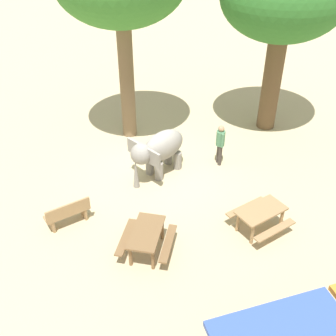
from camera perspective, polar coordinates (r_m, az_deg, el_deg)
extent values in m
plane|color=tan|center=(15.37, -1.67, -0.38)|extent=(60.00, 60.00, 0.00)
cylinder|color=gray|center=(14.76, -1.23, -0.41)|extent=(0.30, 0.30, 0.69)
cylinder|color=gray|center=(15.05, -2.51, 0.35)|extent=(0.30, 0.30, 0.69)
cylinder|color=gray|center=(15.31, 1.32, 1.07)|extent=(0.30, 0.30, 0.69)
cylinder|color=gray|center=(15.59, 0.05, 1.77)|extent=(0.30, 0.30, 0.69)
ellipsoid|color=gray|center=(14.75, -0.59, 3.14)|extent=(1.94, 1.58, 1.04)
sphere|color=gray|center=(14.07, -3.69, 1.93)|extent=(0.74, 0.74, 0.74)
cone|color=gray|center=(14.30, -4.41, -0.69)|extent=(0.23, 0.23, 1.16)
cube|color=gray|center=(13.83, -1.99, 1.32)|extent=(0.36, 0.57, 0.55)
cube|color=gray|center=(14.45, -4.66, 2.85)|extent=(0.36, 0.57, 0.55)
cylinder|color=#3F3833|center=(15.58, 7.13, 1.71)|extent=(0.14, 0.14, 0.82)
cylinder|color=#3F3833|center=(15.72, 6.92, 2.07)|extent=(0.14, 0.14, 0.82)
cylinder|color=#4C7F59|center=(15.27, 7.21, 4.08)|extent=(0.32, 0.32, 0.58)
sphere|color=tan|center=(15.07, 7.32, 5.38)|extent=(0.22, 0.22, 0.22)
cylinder|color=#4C7F59|center=(15.10, 7.47, 3.72)|extent=(0.09, 0.09, 0.55)
cylinder|color=#4C7F59|center=(15.43, 6.96, 4.52)|extent=(0.09, 0.09, 0.55)
cylinder|color=brown|center=(17.75, 14.02, 11.42)|extent=(0.75, 0.75, 4.12)
cylinder|color=brown|center=(16.56, -5.66, 11.89)|extent=(0.57, 0.57, 4.83)
cube|color=#9E7A51|center=(13.25, -13.64, -5.92)|extent=(1.46, 0.75, 0.06)
cube|color=#9E7A51|center=(12.98, -13.51, -5.59)|extent=(1.37, 0.43, 0.40)
cube|color=#9E7A51|center=(13.32, -15.60, -7.45)|extent=(0.17, 0.37, 0.42)
cube|color=#9E7A51|center=(13.52, -11.44, -5.94)|extent=(0.17, 0.37, 0.42)
cube|color=brown|center=(11.84, -2.97, -8.76)|extent=(1.43, 1.70, 0.06)
cylinder|color=brown|center=(12.59, -3.68, -7.95)|extent=(0.10, 0.10, 0.72)
cylinder|color=brown|center=(12.47, -0.80, -8.37)|extent=(0.10, 0.10, 0.72)
cylinder|color=brown|center=(11.78, -5.18, -11.87)|extent=(0.10, 0.10, 0.72)
cylinder|color=brown|center=(11.66, -2.08, -12.37)|extent=(0.10, 0.10, 0.72)
cube|color=brown|center=(12.19, -5.80, -9.36)|extent=(0.94, 1.43, 0.05)
cube|color=brown|center=(11.95, 0.00, -10.25)|extent=(0.94, 1.43, 0.05)
cube|color=#9E7A51|center=(12.80, 12.66, -5.70)|extent=(1.66, 1.19, 0.06)
cylinder|color=#9E7A51|center=(13.56, 13.33, -5.25)|extent=(0.10, 0.10, 0.72)
cylinder|color=#9E7A51|center=(13.26, 15.27, -6.72)|extent=(0.10, 0.10, 0.72)
cylinder|color=#9E7A51|center=(12.88, 9.53, -7.26)|extent=(0.10, 0.10, 0.72)
cylinder|color=#9E7A51|center=(12.56, 11.47, -8.87)|extent=(0.10, 0.10, 0.72)
cube|color=#9E7A51|center=(13.31, 10.64, -5.28)|extent=(1.51, 0.65, 0.05)
cube|color=#9E7A51|center=(12.71, 14.42, -8.25)|extent=(1.51, 0.65, 0.05)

